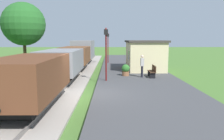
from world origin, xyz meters
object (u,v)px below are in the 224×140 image
station_hut (145,55)px  potted_planter (126,70)px  lamp_post_near (106,44)px  person_waiting (142,65)px  tree_trackside_far (23,24)px  bench_down_platform (138,60)px  freight_train (71,58)px  lamp_post_far (108,42)px  bench_near_hut (152,71)px

station_hut → potted_planter: size_ratio=6.33×
potted_planter → lamp_post_near: lamp_post_near is taller
person_waiting → tree_trackside_far: bearing=-17.9°
station_hut → tree_trackside_far: tree_trackside_far is taller
bench_down_platform → potted_planter: bearing=-103.8°
person_waiting → tree_trackside_far: tree_trackside_far is taller
freight_train → potted_planter: size_ratio=28.38×
station_hut → lamp_post_far: lamp_post_far is taller
station_hut → potted_planter: station_hut is taller
lamp_post_near → bench_down_platform: bearing=71.2°
freight_train → lamp_post_far: bearing=67.8°
bench_down_platform → tree_trackside_far: tree_trackside_far is taller
station_hut → tree_trackside_far: bearing=-172.7°
potted_planter → lamp_post_far: lamp_post_far is taller
station_hut → bench_near_hut: 4.70m
station_hut → potted_planter: bearing=-117.8°
person_waiting → lamp_post_near: 3.48m
bench_down_platform → lamp_post_far: size_ratio=0.41×
bench_down_platform → lamp_post_near: (-3.52, -10.36, 2.08)m
bench_near_hut → person_waiting: person_waiting is taller
bench_down_platform → lamp_post_far: (-3.52, 2.01, 2.08)m
potted_planter → lamp_post_far: size_ratio=0.25×
lamp_post_near → freight_train: bearing=125.5°
freight_train → bench_down_platform: bearing=41.0°
bench_near_hut → bench_down_platform: size_ratio=1.00×
person_waiting → lamp_post_far: (-2.72, 10.91, 1.62)m
bench_near_hut → lamp_post_far: bearing=107.9°
freight_train → station_hut: size_ratio=4.48×
station_hut → lamp_post_far: size_ratio=1.57×
freight_train → lamp_post_far: lamp_post_far is taller
station_hut → lamp_post_near: 7.15m
freight_train → lamp_post_far: 8.60m
freight_train → tree_trackside_far: 5.11m
lamp_post_near → lamp_post_far: size_ratio=1.00×
potted_planter → tree_trackside_far: tree_trackside_far is taller
tree_trackside_far → person_waiting: bearing=-17.6°
lamp_post_near → tree_trackside_far: bearing=147.7°
bench_near_hut → lamp_post_far: (-3.52, 10.90, 2.08)m
station_hut → bench_down_platform: 4.39m
person_waiting → lamp_post_near: size_ratio=0.46×
freight_train → person_waiting: 6.67m
bench_near_hut → station_hut: bearing=89.2°
potted_planter → freight_train: bearing=153.4°
potted_planter → tree_trackside_far: bearing=164.1°
person_waiting → tree_trackside_far: (-10.08, 3.21, 3.27)m
lamp_post_far → tree_trackside_far: tree_trackside_far is taller
lamp_post_far → person_waiting: bearing=-76.0°
bench_down_platform → person_waiting: 8.95m
bench_near_hut → lamp_post_near: 4.35m
freight_train → bench_down_platform: size_ratio=17.33×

